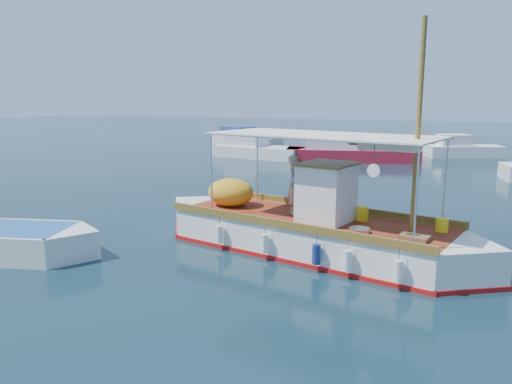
% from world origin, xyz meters
% --- Properties ---
extents(ground, '(160.00, 160.00, 0.00)m').
position_xyz_m(ground, '(0.00, 0.00, 0.00)').
color(ground, black).
rests_on(ground, ground).
extents(fishing_caique, '(9.99, 4.44, 6.26)m').
position_xyz_m(fishing_caique, '(-0.08, 0.47, 0.55)').
color(fishing_caique, white).
rests_on(fishing_caique, ground).
extents(bg_boat_nw, '(6.85, 3.29, 1.80)m').
position_xyz_m(bg_boat_nw, '(-9.61, 20.01, 0.49)').
color(bg_boat_nw, silver).
rests_on(bg_boat_nw, ground).
extents(bg_boat_n, '(9.11, 4.65, 1.80)m').
position_xyz_m(bg_boat_n, '(-3.24, 20.78, 0.49)').
color(bg_boat_n, maroon).
rests_on(bg_boat_n, ground).
extents(bg_boat_far_w, '(7.32, 5.03, 1.80)m').
position_xyz_m(bg_boat_far_w, '(-14.05, 28.08, 0.49)').
color(bg_boat_far_w, silver).
rests_on(bg_boat_far_w, ground).
extents(bg_boat_far_n, '(5.55, 3.81, 1.80)m').
position_xyz_m(bg_boat_far_n, '(3.88, 25.82, 0.49)').
color(bg_boat_far_n, silver).
rests_on(bg_boat_far_n, ground).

